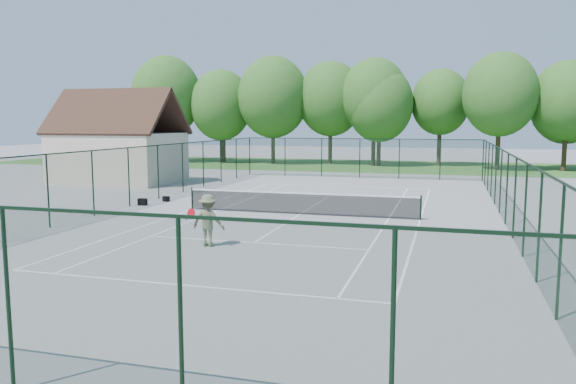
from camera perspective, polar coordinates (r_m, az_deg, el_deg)
name	(u,v)px	position (r m, az deg, el deg)	size (l,w,h in m)	color
ground	(300,214)	(26.23, 1.21, -2.29)	(140.00, 140.00, 0.00)	gray
grass_far	(378,166)	(55.57, 9.17, 2.64)	(80.00, 16.00, 0.01)	#396C27
court_lines	(300,214)	(26.23, 1.21, -2.28)	(11.05, 23.85, 0.01)	white
tennis_net	(300,202)	(26.14, 1.21, -1.05)	(11.08, 0.08, 1.10)	black
fence_enclosure	(300,181)	(26.02, 1.22, 1.10)	(18.05, 36.05, 3.02)	#1B3824
utility_building	(118,138)	(41.70, -16.88, 5.23)	(8.60, 6.27, 6.63)	beige
tree_line_far	(380,104)	(55.43, 9.29, 8.82)	(39.40, 6.40, 9.70)	#3C2B1C
sports_bag_a	(142,202)	(30.01, -14.57, -0.98)	(0.44, 0.27, 0.35)	black
sports_bag_b	(166,199)	(31.14, -12.28, -0.69)	(0.36, 0.22, 0.28)	black
tennis_player	(208,220)	(19.67, -8.10, -2.86)	(2.21, 0.81, 1.82)	#585C3F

